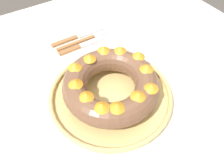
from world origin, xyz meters
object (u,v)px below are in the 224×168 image
at_px(fork, 87,39).
at_px(serving_knife, 76,37).
at_px(bundt_cake, 112,83).
at_px(serving_dish, 112,94).
at_px(cake_knife, 79,47).

xyz_separation_m(fork, serving_knife, (-0.03, -0.03, -0.00)).
bearing_deg(fork, bundt_cake, -11.43).
bearing_deg(serving_knife, serving_dish, -8.87).
height_order(fork, serving_knife, serving_knife).
bearing_deg(serving_dish, cake_knife, 176.01).
relative_size(serving_dish, bundt_cake, 1.33).
height_order(fork, cake_knife, cake_knife).
relative_size(bundt_cake, serving_knife, 1.19).
height_order(serving_dish, serving_knife, serving_dish).
xyz_separation_m(fork, cake_knife, (0.02, -0.04, -0.00)).
bearing_deg(serving_knife, cake_knife, -17.05).
distance_m(serving_dish, cake_knife, 0.24).
relative_size(fork, serving_knife, 0.94).
bearing_deg(fork, cake_knife, -60.33).
bearing_deg(serving_dish, bundt_cake, 113.23).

